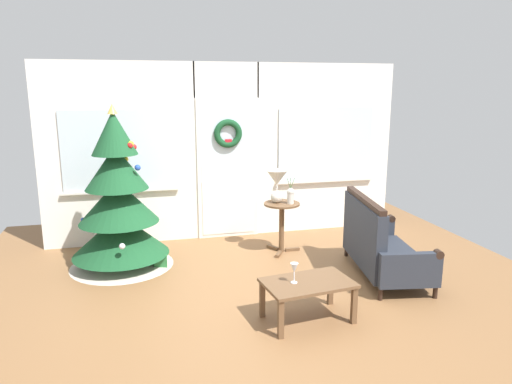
% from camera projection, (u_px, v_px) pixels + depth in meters
% --- Properties ---
extents(ground_plane, '(6.76, 6.76, 0.00)m').
position_uv_depth(ground_plane, '(264.00, 291.00, 5.19)').
color(ground_plane, brown).
extents(back_wall_with_door, '(5.20, 0.19, 2.55)m').
position_uv_depth(back_wall_with_door, '(227.00, 151.00, 6.88)').
color(back_wall_with_door, white).
rests_on(back_wall_with_door, ground).
extents(christmas_tree, '(1.27, 1.27, 2.01)m').
position_uv_depth(christmas_tree, '(119.00, 209.00, 5.79)').
color(christmas_tree, '#4C331E').
rests_on(christmas_tree, ground).
extents(settee_sofa, '(0.92, 1.55, 0.96)m').
position_uv_depth(settee_sofa, '(379.00, 245.00, 5.56)').
color(settee_sofa, black).
rests_on(settee_sofa, ground).
extents(side_table, '(0.50, 0.48, 0.69)m').
position_uv_depth(side_table, '(282.00, 217.00, 6.33)').
color(side_table, brown).
rests_on(side_table, ground).
extents(table_lamp, '(0.28, 0.28, 0.44)m').
position_uv_depth(table_lamp, '(277.00, 182.00, 6.25)').
color(table_lamp, silver).
rests_on(table_lamp, side_table).
extents(flower_vase, '(0.11, 0.10, 0.35)m').
position_uv_depth(flower_vase, '(291.00, 195.00, 6.23)').
color(flower_vase, beige).
rests_on(flower_vase, side_table).
extents(coffee_table, '(0.90, 0.62, 0.39)m').
position_uv_depth(coffee_table, '(308.00, 287.00, 4.48)').
color(coffee_table, brown).
rests_on(coffee_table, ground).
extents(wine_glass, '(0.08, 0.08, 0.20)m').
position_uv_depth(wine_glass, '(294.00, 269.00, 4.41)').
color(wine_glass, silver).
rests_on(wine_glass, coffee_table).
extents(gift_box, '(0.16, 0.15, 0.16)m').
position_uv_depth(gift_box, '(160.00, 260.00, 5.88)').
color(gift_box, '#266633').
rests_on(gift_box, ground).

